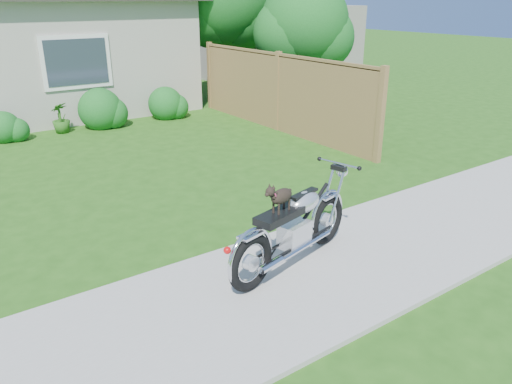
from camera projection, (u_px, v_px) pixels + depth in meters
ground at (122, 348)px, 4.71m from camera, size 80.00×80.00×0.00m
sidewalk at (122, 346)px, 4.70m from camera, size 24.00×2.20×0.04m
fence at (278, 92)px, 12.13m from camera, size 0.12×6.62×1.90m
tree_near at (309, 27)px, 13.55m from camera, size 2.46×2.38×3.65m
shrub_row at (17, 122)px, 11.47m from camera, size 11.18×1.08×1.08m
potted_plant_right at (61, 118)px, 12.05m from camera, size 0.57×0.57×0.74m
motorcycle_with_dog at (295, 226)px, 5.96m from camera, size 2.19×0.84×1.13m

